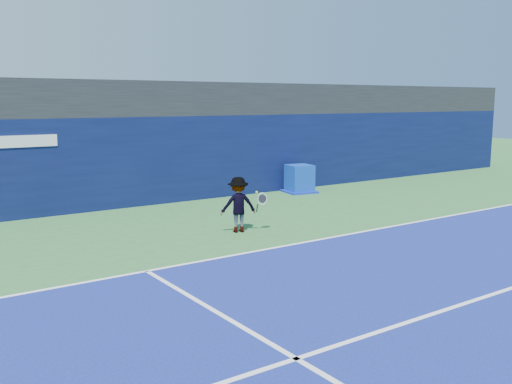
{
  "coord_description": "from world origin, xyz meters",
  "views": [
    {
      "loc": [
        -9.7,
        -7.78,
        3.55
      ],
      "look_at": [
        -0.68,
        5.2,
        1.0
      ],
      "focal_mm": 40.0,
      "sensor_mm": 36.0,
      "label": 1
    }
  ],
  "objects": [
    {
      "name": "ground",
      "position": [
        0.0,
        0.0,
        0.0
      ],
      "size": [
        80.0,
        80.0,
        0.0
      ],
      "primitive_type": "plane",
      "color": "#2F6A32",
      "rests_on": "ground"
    },
    {
      "name": "baseline",
      "position": [
        0.0,
        3.0,
        0.01
      ],
      "size": [
        24.0,
        0.1,
        0.01
      ],
      "primitive_type": "cube",
      "color": "white",
      "rests_on": "ground"
    },
    {
      "name": "service_line",
      "position": [
        0.0,
        -2.0,
        0.01
      ],
      "size": [
        24.0,
        0.1,
        0.01
      ],
      "primitive_type": "cube",
      "color": "white",
      "rests_on": "ground"
    },
    {
      "name": "stadium_band",
      "position": [
        0.0,
        11.5,
        3.6
      ],
      "size": [
        36.0,
        3.0,
        1.2
      ],
      "primitive_type": "cube",
      "color": "black",
      "rests_on": "back_wall_assembly"
    },
    {
      "name": "back_wall_assembly",
      "position": [
        -0.0,
        10.5,
        1.5
      ],
      "size": [
        36.0,
        1.03,
        3.0
      ],
      "color": "#0B123C",
      "rests_on": "ground"
    },
    {
      "name": "equipment_cart",
      "position": [
        4.2,
        9.25,
        0.49
      ],
      "size": [
        1.3,
        1.3,
        1.08
      ],
      "color": "#0C33AA",
      "rests_on": "ground"
    },
    {
      "name": "tennis_player",
      "position": [
        -1.43,
        4.96,
        0.75
      ],
      "size": [
        1.28,
        0.85,
        1.51
      ],
      "color": "white",
      "rests_on": "ground"
    },
    {
      "name": "tennis_ball",
      "position": [
        -0.05,
        6.06,
        0.83
      ],
      "size": [
        0.06,
        0.06,
        0.06
      ],
      "color": "yellow",
      "rests_on": "ground"
    }
  ]
}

